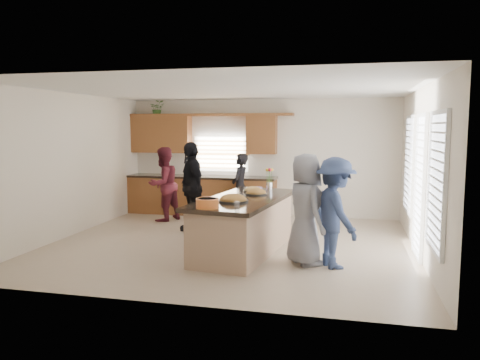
% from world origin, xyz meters
% --- Properties ---
extents(floor, '(6.50, 6.50, 0.00)m').
position_xyz_m(floor, '(0.00, 0.00, 0.00)').
color(floor, tan).
rests_on(floor, ground).
extents(room_shell, '(6.52, 6.02, 2.81)m').
position_xyz_m(room_shell, '(0.00, 0.00, 1.90)').
color(room_shell, silver).
rests_on(room_shell, ground).
extents(back_cabinetry, '(4.08, 0.66, 2.46)m').
position_xyz_m(back_cabinetry, '(-1.47, 2.73, 0.91)').
color(back_cabinetry, brown).
rests_on(back_cabinetry, ground).
extents(right_wall_glazing, '(0.06, 4.00, 2.25)m').
position_xyz_m(right_wall_glazing, '(3.22, -0.13, 1.34)').
color(right_wall_glazing, white).
rests_on(right_wall_glazing, ground).
extents(island, '(1.49, 2.83, 0.95)m').
position_xyz_m(island, '(0.37, -0.50, 0.45)').
color(island, tan).
rests_on(island, ground).
extents(platter_front, '(0.49, 0.49, 0.20)m').
position_xyz_m(platter_front, '(0.30, -0.97, 0.98)').
color(platter_front, black).
rests_on(platter_front, island).
extents(platter_mid, '(0.39, 0.39, 0.16)m').
position_xyz_m(platter_mid, '(0.50, -0.10, 0.98)').
color(platter_mid, black).
rests_on(platter_mid, island).
extents(platter_back, '(0.34, 0.34, 0.14)m').
position_xyz_m(platter_back, '(0.37, 0.23, 0.98)').
color(platter_back, black).
rests_on(platter_back, island).
extents(salad_bowl, '(0.34, 0.34, 0.15)m').
position_xyz_m(salad_bowl, '(0.07, -1.63, 1.03)').
color(salad_bowl, orange).
rests_on(salad_bowl, island).
extents(clear_cup, '(0.07, 0.07, 0.09)m').
position_xyz_m(clear_cup, '(0.49, -1.50, 1.00)').
color(clear_cup, white).
rests_on(clear_cup, island).
extents(plate_stack, '(0.25, 0.25, 0.05)m').
position_xyz_m(plate_stack, '(0.38, 0.50, 0.98)').
color(plate_stack, '#B485C2').
rests_on(plate_stack, island).
extents(flower_vase, '(0.14, 0.14, 0.42)m').
position_xyz_m(flower_vase, '(0.63, 0.53, 1.17)').
color(flower_vase, silver).
rests_on(flower_vase, island).
extents(potted_plant, '(0.44, 0.42, 0.39)m').
position_xyz_m(potted_plant, '(-2.59, 2.82, 2.59)').
color(potted_plant, '#42752E').
rests_on(potted_plant, back_cabinetry).
extents(woman_left_back, '(0.42, 0.59, 1.54)m').
position_xyz_m(woman_left_back, '(-0.34, 2.23, 0.77)').
color(woman_left_back, black).
rests_on(woman_left_back, ground).
extents(woman_left_mid, '(0.91, 1.01, 1.69)m').
position_xyz_m(woman_left_mid, '(-2.02, 1.74, 0.84)').
color(woman_left_mid, '#591A25').
rests_on(woman_left_mid, ground).
extents(woman_left_front, '(1.01, 1.13, 1.84)m').
position_xyz_m(woman_left_front, '(-1.03, 0.83, 0.92)').
color(woman_left_front, black).
rests_on(woman_left_front, ground).
extents(woman_right_back, '(1.08, 1.26, 1.69)m').
position_xyz_m(woman_right_back, '(1.90, -1.01, 0.85)').
color(woman_right_back, navy).
rests_on(woman_right_back, ground).
extents(woman_right_front, '(0.91, 1.01, 1.74)m').
position_xyz_m(woman_right_front, '(1.44, -0.94, 0.87)').
color(woman_right_front, slate).
rests_on(woman_right_front, ground).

